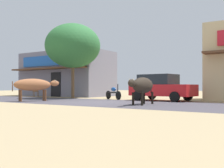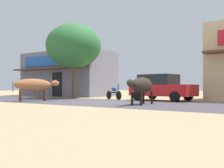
{
  "view_description": "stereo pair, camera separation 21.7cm",
  "coord_description": "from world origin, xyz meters",
  "px_view_note": "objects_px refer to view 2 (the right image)",
  "views": [
    {
      "loc": [
        8.86,
        -12.12,
        0.9
      ],
      "look_at": [
        0.29,
        1.24,
        1.03
      ],
      "focal_mm": 42.51,
      "sensor_mm": 36.0,
      "label": 1
    },
    {
      "loc": [
        9.05,
        -12.0,
        0.9
      ],
      "look_at": [
        0.29,
        1.24,
        1.03
      ],
      "focal_mm": 42.51,
      "sensor_mm": 36.0,
      "label": 2
    }
  ],
  "objects_px": {
    "cow_far_dark": "(142,86)",
    "cow_near_brown": "(34,85)",
    "parked_hatchback_car": "(161,87)",
    "parked_motorcycle": "(114,93)",
    "roadside_tree": "(74,46)",
    "cafe_chair_near_tree": "(37,91)"
  },
  "relations": [
    {
      "from": "parked_motorcycle",
      "to": "cow_near_brown",
      "type": "distance_m",
      "value": 5.31
    },
    {
      "from": "parked_hatchback_car",
      "to": "parked_motorcycle",
      "type": "height_order",
      "value": "parked_hatchback_car"
    },
    {
      "from": "roadside_tree",
      "to": "parked_hatchback_car",
      "type": "distance_m",
      "value": 7.6
    },
    {
      "from": "roadside_tree",
      "to": "cow_far_dark",
      "type": "height_order",
      "value": "roadside_tree"
    },
    {
      "from": "cow_far_dark",
      "to": "cow_near_brown",
      "type": "bearing_deg",
      "value": -173.34
    },
    {
      "from": "cow_near_brown",
      "to": "cow_far_dark",
      "type": "distance_m",
      "value": 6.89
    },
    {
      "from": "roadside_tree",
      "to": "parked_motorcycle",
      "type": "distance_m",
      "value": 5.02
    },
    {
      "from": "parked_hatchback_car",
      "to": "cow_near_brown",
      "type": "distance_m",
      "value": 7.82
    },
    {
      "from": "parked_hatchback_car",
      "to": "cow_near_brown",
      "type": "bearing_deg",
      "value": -142.24
    },
    {
      "from": "roadside_tree",
      "to": "cow_near_brown",
      "type": "relative_size",
      "value": 2.14
    },
    {
      "from": "parked_hatchback_car",
      "to": "parked_motorcycle",
      "type": "distance_m",
      "value": 3.36
    },
    {
      "from": "roadside_tree",
      "to": "cafe_chair_near_tree",
      "type": "relative_size",
      "value": 6.12
    },
    {
      "from": "parked_hatchback_car",
      "to": "cafe_chair_near_tree",
      "type": "relative_size",
      "value": 4.51
    },
    {
      "from": "parked_motorcycle",
      "to": "cow_near_brown",
      "type": "xyz_separation_m",
      "value": [
        -2.86,
        -4.44,
        0.51
      ]
    },
    {
      "from": "roadside_tree",
      "to": "cow_far_dark",
      "type": "bearing_deg",
      "value": -25.24
    },
    {
      "from": "cow_near_brown",
      "to": "cafe_chair_near_tree",
      "type": "relative_size",
      "value": 2.86
    },
    {
      "from": "roadside_tree",
      "to": "parked_motorcycle",
      "type": "height_order",
      "value": "roadside_tree"
    },
    {
      "from": "cow_far_dark",
      "to": "parked_hatchback_car",
      "type": "bearing_deg",
      "value": 99.51
    },
    {
      "from": "roadside_tree",
      "to": "cow_near_brown",
      "type": "height_order",
      "value": "roadside_tree"
    },
    {
      "from": "parked_hatchback_car",
      "to": "parked_motorcycle",
      "type": "relative_size",
      "value": 2.39
    },
    {
      "from": "parked_motorcycle",
      "to": "cow_far_dark",
      "type": "relative_size",
      "value": 0.68
    },
    {
      "from": "parked_hatchback_car",
      "to": "roadside_tree",
      "type": "bearing_deg",
      "value": -176.64
    }
  ]
}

